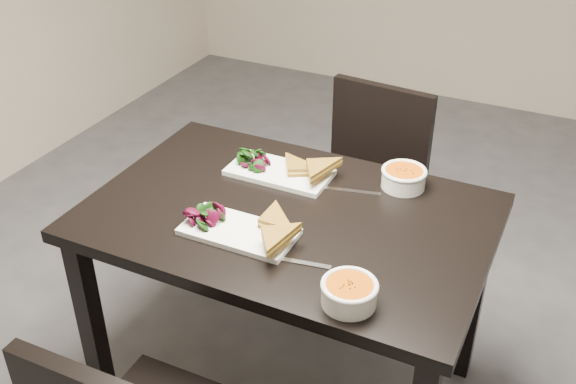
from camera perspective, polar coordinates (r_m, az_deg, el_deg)
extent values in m
plane|color=#47474C|center=(2.59, 12.75, -15.14)|extent=(5.00, 5.00, 0.00)
cube|color=black|center=(2.03, 0.00, -2.16)|extent=(1.20, 0.80, 0.04)
cube|color=black|center=(2.29, -16.34, -10.88)|extent=(0.06, 0.06, 0.71)
cube|color=black|center=(2.71, -7.21, -2.32)|extent=(0.06, 0.06, 0.71)
cube|color=black|center=(2.40, 15.50, -8.54)|extent=(0.06, 0.06, 0.71)
cube|color=black|center=(2.68, 5.87, -0.71)|extent=(0.46, 0.46, 0.04)
cube|color=black|center=(2.74, 0.56, -5.37)|extent=(0.04, 0.04, 0.41)
cube|color=black|center=(2.62, 7.42, -7.78)|extent=(0.04, 0.04, 0.41)
cube|color=black|center=(3.00, 4.06, -1.79)|extent=(0.04, 0.04, 0.41)
cube|color=black|center=(2.89, 10.41, -3.80)|extent=(0.04, 0.04, 0.41)
cube|color=black|center=(2.72, 7.88, 5.05)|extent=(0.42, 0.08, 0.40)
cube|color=white|center=(1.92, -4.19, -3.38)|extent=(0.33, 0.16, 0.02)
cylinder|color=white|center=(1.68, 5.21, -8.70)|extent=(0.14, 0.14, 0.05)
cylinder|color=#D05209|center=(1.66, 5.25, -8.07)|extent=(0.12, 0.12, 0.02)
torus|color=white|center=(1.66, 5.27, -7.89)|extent=(0.14, 0.14, 0.01)
cube|color=silver|center=(1.81, 0.89, -5.97)|extent=(0.18, 0.05, 0.00)
cube|color=white|center=(2.20, -0.74, 1.67)|extent=(0.34, 0.17, 0.02)
cylinder|color=white|center=(2.16, 9.78, 1.06)|extent=(0.14, 0.14, 0.05)
cylinder|color=#D05209|center=(2.14, 9.84, 1.61)|extent=(0.12, 0.12, 0.02)
torus|color=white|center=(2.14, 9.86, 1.78)|extent=(0.14, 0.14, 0.01)
cube|color=silver|center=(2.12, 5.47, 0.09)|extent=(0.18, 0.06, 0.00)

